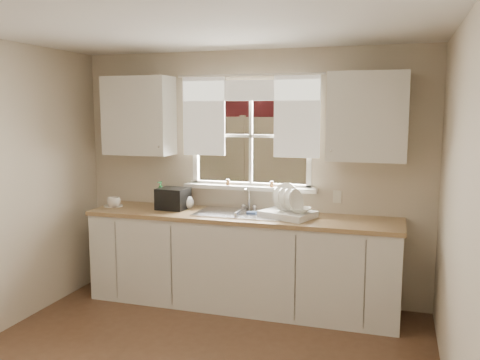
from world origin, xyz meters
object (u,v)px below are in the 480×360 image
(soap_bottle_a, at_px, (161,194))
(black_appliance, at_px, (173,199))
(cup, at_px, (114,202))
(dish_rack, at_px, (288,210))

(soap_bottle_a, height_order, black_appliance, soap_bottle_a)
(cup, relative_size, black_appliance, 0.46)
(cup, bearing_deg, black_appliance, 29.97)
(soap_bottle_a, distance_m, black_appliance, 0.17)
(cup, bearing_deg, dish_rack, 21.81)
(soap_bottle_a, bearing_deg, black_appliance, -8.17)
(soap_bottle_a, xyz_separation_m, black_appliance, (0.16, -0.05, -0.03))
(dish_rack, distance_m, soap_bottle_a, 1.37)
(dish_rack, bearing_deg, black_appliance, 177.84)
(soap_bottle_a, bearing_deg, dish_rack, 5.65)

